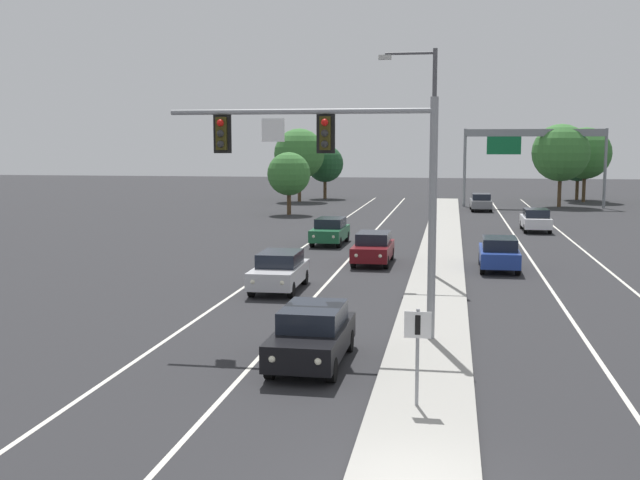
# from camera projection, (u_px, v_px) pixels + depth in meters

# --- Properties ---
(median_island) EXTENTS (2.40, 110.00, 0.15)m
(median_island) POSITION_uv_depth(u_px,v_px,m) (436.00, 294.00, 30.91)
(median_island) COLOR #9E9B93
(median_island) RESTS_ON ground
(lane_stripe_oncoming_center) EXTENTS (0.14, 100.00, 0.01)m
(lane_stripe_oncoming_center) POSITION_uv_depth(u_px,v_px,m) (343.00, 266.00, 38.55)
(lane_stripe_oncoming_center) COLOR silver
(lane_stripe_oncoming_center) RESTS_ON ground
(lane_stripe_receding_center) EXTENTS (0.14, 100.00, 0.01)m
(lane_stripe_receding_center) POSITION_uv_depth(u_px,v_px,m) (538.00, 271.00, 36.98)
(lane_stripe_receding_center) COLOR silver
(lane_stripe_receding_center) RESTS_ON ground
(edge_stripe_left) EXTENTS (0.14, 100.00, 0.01)m
(edge_stripe_left) POSITION_uv_depth(u_px,v_px,m) (278.00, 264.00, 39.10)
(edge_stripe_left) COLOR silver
(edge_stripe_left) RESTS_ON ground
(edge_stripe_right) EXTENTS (0.14, 100.00, 0.01)m
(edge_stripe_right) POSITION_uv_depth(u_px,v_px,m) (611.00, 273.00, 36.43)
(edge_stripe_right) COLOR silver
(edge_stripe_right) RESTS_ON ground
(overhead_signal_mast) EXTENTS (8.17, 0.44, 7.20)m
(overhead_signal_mast) POSITION_uv_depth(u_px,v_px,m) (345.00, 165.00, 23.31)
(overhead_signal_mast) COLOR gray
(overhead_signal_mast) RESTS_ON median_island
(median_sign_post) EXTENTS (0.60, 0.10, 2.20)m
(median_sign_post) POSITION_uv_depth(u_px,v_px,m) (418.00, 343.00, 17.26)
(median_sign_post) COLOR gray
(median_sign_post) RESTS_ON median_island
(street_lamp_median) EXTENTS (2.58, 0.28, 10.00)m
(street_lamp_median) POSITION_uv_depth(u_px,v_px,m) (428.00, 149.00, 34.51)
(street_lamp_median) COLOR #4C4C51
(street_lamp_median) RESTS_ON median_island
(car_oncoming_black) EXTENTS (1.86, 4.49, 1.58)m
(car_oncoming_black) POSITION_uv_depth(u_px,v_px,m) (312.00, 334.00, 21.19)
(car_oncoming_black) COLOR black
(car_oncoming_black) RESTS_ON ground
(car_oncoming_silver) EXTENTS (1.87, 4.49, 1.58)m
(car_oncoming_silver) POSITION_uv_depth(u_px,v_px,m) (279.00, 270.00, 31.98)
(car_oncoming_silver) COLOR #B7B7BC
(car_oncoming_silver) RESTS_ON ground
(car_oncoming_darkred) EXTENTS (1.84, 4.48, 1.58)m
(car_oncoming_darkred) POSITION_uv_depth(u_px,v_px,m) (373.00, 248.00, 39.11)
(car_oncoming_darkred) COLOR #5B0F14
(car_oncoming_darkred) RESTS_ON ground
(car_oncoming_green) EXTENTS (1.87, 4.49, 1.58)m
(car_oncoming_green) POSITION_uv_depth(u_px,v_px,m) (330.00, 231.00, 46.78)
(car_oncoming_green) COLOR #195633
(car_oncoming_green) RESTS_ON ground
(car_receding_blue) EXTENTS (1.86, 4.49, 1.58)m
(car_receding_blue) POSITION_uv_depth(u_px,v_px,m) (499.00, 253.00, 37.20)
(car_receding_blue) COLOR navy
(car_receding_blue) RESTS_ON ground
(car_receding_white) EXTENTS (1.83, 4.47, 1.58)m
(car_receding_white) POSITION_uv_depth(u_px,v_px,m) (536.00, 220.00, 53.77)
(car_receding_white) COLOR silver
(car_receding_white) RESTS_ON ground
(car_receding_grey) EXTENTS (1.89, 4.50, 1.58)m
(car_receding_grey) POSITION_uv_depth(u_px,v_px,m) (481.00, 202.00, 70.53)
(car_receding_grey) COLOR slate
(car_receding_grey) RESTS_ON ground
(highway_sign_gantry) EXTENTS (13.28, 0.42, 7.50)m
(highway_sign_gantry) POSITION_uv_depth(u_px,v_px,m) (535.00, 143.00, 73.76)
(highway_sign_gantry) COLOR gray
(highway_sign_gantry) RESTS_ON ground
(tree_far_right_b) EXTENTS (5.50, 5.50, 7.96)m
(tree_far_right_b) POSITION_uv_depth(u_px,v_px,m) (561.00, 153.00, 74.60)
(tree_far_right_b) COLOR #4C3823
(tree_far_right_b) RESTS_ON ground
(tree_far_left_b) EXTENTS (4.10, 4.10, 5.94)m
(tree_far_left_b) POSITION_uv_depth(u_px,v_px,m) (325.00, 164.00, 86.25)
(tree_far_left_b) COLOR #4C3823
(tree_far_left_b) RESTS_ON ground
(tree_far_left_c) EXTENTS (3.70, 3.70, 5.35)m
(tree_far_left_c) POSITION_uv_depth(u_px,v_px,m) (289.00, 174.00, 66.35)
(tree_far_left_c) COLOR #4C3823
(tree_far_left_c) RESTS_ON ground
(tree_far_left_a) EXTENTS (5.30, 5.30, 7.67)m
(tree_far_left_a) POSITION_uv_depth(u_px,v_px,m) (299.00, 154.00, 81.62)
(tree_far_left_a) COLOR #4C3823
(tree_far_left_a) RESTS_ON ground
(tree_far_right_c) EXTENTS (4.51, 4.51, 6.53)m
(tree_far_right_c) POSITION_uv_depth(u_px,v_px,m) (578.00, 161.00, 84.32)
(tree_far_right_c) COLOR #4C3823
(tree_far_right_c) RESTS_ON ground
(tree_far_right_a) EXTENTS (5.38, 5.38, 7.78)m
(tree_far_right_a) POSITION_uv_depth(u_px,v_px,m) (585.00, 153.00, 81.10)
(tree_far_right_a) COLOR #4C3823
(tree_far_right_a) RESTS_ON ground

